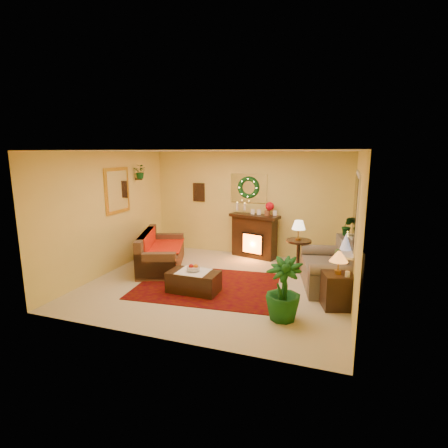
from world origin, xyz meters
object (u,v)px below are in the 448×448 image
(loveseat, at_px, (328,266))
(side_table_round, at_px, (298,257))
(end_table_square, at_px, (337,292))
(coffee_table, at_px, (194,281))
(sofa, at_px, (162,249))
(fireplace, at_px, (254,235))

(loveseat, xyz_separation_m, side_table_round, (-0.66, 0.72, -0.10))
(end_table_square, xyz_separation_m, coffee_table, (-2.55, -0.19, -0.06))
(sofa, height_order, loveseat, loveseat)
(sofa, relative_size, loveseat, 1.22)
(sofa, xyz_separation_m, end_table_square, (3.83, -0.91, -0.16))
(sofa, height_order, side_table_round, sofa)
(fireplace, height_order, end_table_square, fireplace)
(loveseat, bearing_deg, fireplace, 128.80)
(fireplace, height_order, coffee_table, fireplace)
(end_table_square, distance_m, coffee_table, 2.56)
(side_table_round, distance_m, end_table_square, 1.87)
(end_table_square, bearing_deg, coffee_table, -175.73)
(side_table_round, distance_m, coffee_table, 2.50)
(loveseat, height_order, side_table_round, loveseat)
(end_table_square, bearing_deg, fireplace, 130.50)
(sofa, distance_m, coffee_table, 1.70)
(fireplace, bearing_deg, loveseat, -24.22)
(sofa, relative_size, fireplace, 1.72)
(sofa, relative_size, coffee_table, 2.01)
(sofa, xyz_separation_m, coffee_table, (1.28, -1.10, -0.22))
(fireplace, bearing_deg, end_table_square, -35.28)
(side_table_round, xyz_separation_m, coffee_table, (-1.69, -1.84, -0.11))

